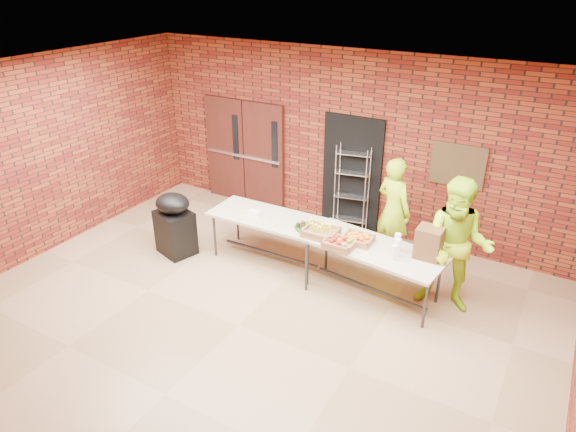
# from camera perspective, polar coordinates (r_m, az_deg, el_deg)

# --- Properties ---
(room) EXTENTS (8.08, 7.08, 3.28)m
(room) POSITION_cam_1_polar(r_m,az_deg,el_deg) (6.31, -6.17, -0.48)
(room) COLOR #8B6E4B
(room) RESTS_ON ground
(double_doors) EXTENTS (1.78, 0.12, 2.10)m
(double_doors) POSITION_cam_1_polar(r_m,az_deg,el_deg) (10.28, -4.83, 7.03)
(double_doors) COLOR #3F1612
(double_doors) RESTS_ON room
(dark_doorway) EXTENTS (1.10, 0.06, 2.10)m
(dark_doorway) POSITION_cam_1_polar(r_m,az_deg,el_deg) (9.26, 7.09, 4.68)
(dark_doorway) COLOR black
(dark_doorway) RESTS_ON room
(bronze_plaque) EXTENTS (0.85, 0.04, 0.70)m
(bronze_plaque) POSITION_cam_1_polar(r_m,az_deg,el_deg) (8.59, 18.35, 5.36)
(bronze_plaque) COLOR #422E1A
(bronze_plaque) RESTS_ON room
(wire_rack) EXTENTS (0.62, 0.32, 1.62)m
(wire_rack) POSITION_cam_1_polar(r_m,az_deg,el_deg) (9.20, 7.07, 2.93)
(wire_rack) COLOR silver
(wire_rack) RESTS_ON room
(table_left) EXTENTS (1.97, 0.84, 0.81)m
(table_left) POSITION_cam_1_polar(r_m,az_deg,el_deg) (8.19, -2.07, -0.49)
(table_left) COLOR tan
(table_left) RESTS_ON room
(table_right) EXTENTS (2.09, 1.08, 0.82)m
(table_right) POSITION_cam_1_polar(r_m,az_deg,el_deg) (7.38, 9.47, -3.92)
(table_right) COLOR tan
(table_right) RESTS_ON room
(basket_bananas) EXTENTS (0.49, 0.38, 0.15)m
(basket_bananas) POSITION_cam_1_polar(r_m,az_deg,el_deg) (7.52, 3.66, -1.78)
(basket_bananas) COLOR #A97044
(basket_bananas) RESTS_ON table_right
(basket_oranges) EXTENTS (0.42, 0.32, 0.13)m
(basket_oranges) POSITION_cam_1_polar(r_m,az_deg,el_deg) (7.41, 7.75, -2.53)
(basket_oranges) COLOR #A97044
(basket_oranges) RESTS_ON table_right
(basket_apples) EXTENTS (0.43, 0.33, 0.13)m
(basket_apples) POSITION_cam_1_polar(r_m,az_deg,el_deg) (7.27, 5.73, -3.02)
(basket_apples) COLOR #A97044
(basket_apples) RESTS_ON table_right
(muffin_tray) EXTENTS (0.40, 0.40, 0.10)m
(muffin_tray) POSITION_cam_1_polar(r_m,az_deg,el_deg) (7.79, 2.16, -1.05)
(muffin_tray) COLOR #154F19
(muffin_tray) RESTS_ON table_left
(napkin_box) EXTENTS (0.19, 0.12, 0.06)m
(napkin_box) POSITION_cam_1_polar(r_m,az_deg,el_deg) (8.23, -3.76, 0.38)
(napkin_box) COLOR white
(napkin_box) RESTS_ON table_left
(coffee_dispenser) EXTENTS (0.34, 0.30, 0.44)m
(coffee_dispenser) POSITION_cam_1_polar(r_m,az_deg,el_deg) (7.17, 15.40, -2.88)
(coffee_dispenser) COLOR brown
(coffee_dispenser) RESTS_ON table_right
(cup_stack_front) EXTENTS (0.09, 0.09, 0.27)m
(cup_stack_front) POSITION_cam_1_polar(r_m,az_deg,el_deg) (7.12, 12.04, -3.49)
(cup_stack_front) COLOR white
(cup_stack_front) RESTS_ON table_right
(cup_stack_mid) EXTENTS (0.07, 0.07, 0.22)m
(cup_stack_mid) POSITION_cam_1_polar(r_m,az_deg,el_deg) (7.04, 11.66, -4.00)
(cup_stack_mid) COLOR white
(cup_stack_mid) RESTS_ON table_right
(cup_stack_back) EXTENTS (0.09, 0.09, 0.27)m
(cup_stack_back) POSITION_cam_1_polar(r_m,az_deg,el_deg) (7.25, 12.05, -2.89)
(cup_stack_back) COLOR white
(cup_stack_back) RESTS_ON table_right
(covered_grill) EXTENTS (0.71, 0.64, 1.08)m
(covered_grill) POSITION_cam_1_polar(r_m,az_deg,el_deg) (8.72, -12.49, -0.85)
(covered_grill) COLOR black
(covered_grill) RESTS_ON room
(volunteer_woman) EXTENTS (0.76, 0.64, 1.76)m
(volunteer_woman) POSITION_cam_1_polar(r_m,az_deg,el_deg) (8.36, 11.63, 0.63)
(volunteer_woman) COLOR #ABE018
(volunteer_woman) RESTS_ON room
(volunteer_man) EXTENTS (1.01, 0.82, 1.96)m
(volunteer_man) POSITION_cam_1_polar(r_m,az_deg,el_deg) (7.32, 18.25, -3.23)
(volunteer_man) COLOR #ABE018
(volunteer_man) RESTS_ON room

